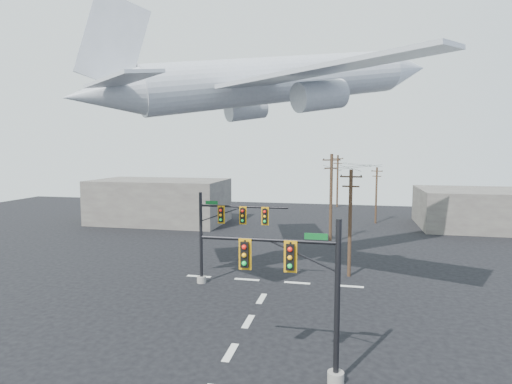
% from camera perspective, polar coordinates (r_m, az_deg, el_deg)
% --- Properties ---
extents(ground, '(120.00, 120.00, 0.00)m').
position_cam_1_polar(ground, '(23.25, -3.44, -20.59)').
color(ground, black).
rests_on(ground, ground).
extents(lane_markings, '(14.00, 21.20, 0.01)m').
position_cam_1_polar(lane_markings, '(27.97, -0.38, -15.84)').
color(lane_markings, silver).
rests_on(lane_markings, ground).
extents(signal_mast_near, '(6.47, 0.81, 7.36)m').
position_cam_1_polar(signal_mast_near, '(19.39, 6.82, -13.56)').
color(signal_mast_near, gray).
rests_on(signal_mast_near, ground).
extents(signal_mast_far, '(7.05, 0.77, 7.04)m').
position_cam_1_polar(signal_mast_far, '(32.46, -4.56, -5.47)').
color(signal_mast_far, gray).
rests_on(signal_mast_far, ground).
extents(utility_pole_a, '(1.74, 0.29, 8.68)m').
position_cam_1_polar(utility_pole_a, '(35.15, 12.43, -3.80)').
color(utility_pole_a, '#452D1D').
rests_on(utility_pole_a, ground).
extents(utility_pole_b, '(1.89, 0.82, 9.77)m').
position_cam_1_polar(utility_pole_b, '(46.73, 9.96, -0.68)').
color(utility_pole_b, '#452D1D').
rests_on(utility_pole_b, ground).
extents(utility_pole_c, '(1.49, 0.74, 7.77)m').
position_cam_1_polar(utility_pole_c, '(61.17, 15.74, -0.27)').
color(utility_pole_c, '#452D1D').
rests_on(utility_pole_c, ground).
extents(utility_pole_d, '(1.90, 0.32, 9.18)m').
position_cam_1_polar(utility_pole_d, '(76.64, 10.81, 1.59)').
color(utility_pole_d, '#452D1D').
rests_on(utility_pole_d, ground).
extents(power_lines, '(7.25, 41.76, 0.74)m').
position_cam_1_polar(power_lines, '(55.78, 12.77, 3.42)').
color(power_lines, black).
extents(airliner, '(26.99, 25.40, 8.25)m').
position_cam_1_polar(airliner, '(33.60, 3.28, 14.57)').
color(airliner, silver).
extents(building_left, '(18.00, 10.00, 6.00)m').
position_cam_1_polar(building_left, '(61.17, -12.71, -1.20)').
color(building_left, slate).
rests_on(building_left, ground).
extents(building_right, '(14.00, 12.00, 5.00)m').
position_cam_1_polar(building_right, '(62.71, 27.20, -2.00)').
color(building_right, slate).
rests_on(building_right, ground).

